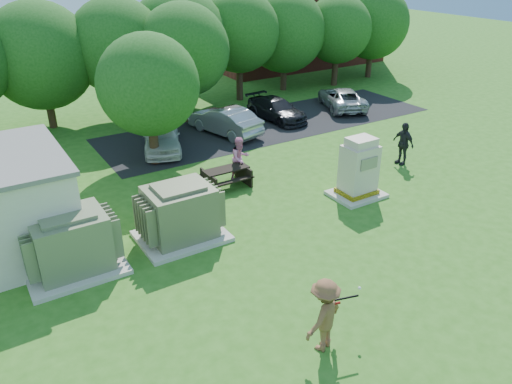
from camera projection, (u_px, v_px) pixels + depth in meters
ground at (323, 277)px, 15.66m from camera, size 120.00×120.00×0.00m
brick_building at (292, 16)px, 43.00m from camera, size 15.00×8.00×8.00m
parking_strip at (272, 123)px, 29.26m from camera, size 20.00×6.00×0.01m
transformer_left at (71, 244)px, 15.57m from camera, size 3.00×2.40×2.07m
transformer_right at (180, 214)px, 17.33m from camera, size 3.00×2.40×2.07m
generator_cabinet at (359, 171)px, 20.27m from camera, size 2.09×1.71×2.54m
picnic_table at (226, 175)px, 21.37m from camera, size 1.95×1.46×0.84m
batter at (324, 315)px, 12.47m from camera, size 1.51×1.16×2.06m
person_at_picnic at (240, 158)px, 21.91m from camera, size 1.03×0.86×1.93m
person_walking_right at (403, 143)px, 23.43m from camera, size 0.51×1.20×2.04m
car_white at (161, 136)px, 25.17m from camera, size 3.22×4.79×1.51m
car_silver_a at (225, 121)px, 27.36m from camera, size 2.65×4.82×1.51m
car_dark at (277, 109)px, 29.65m from camera, size 2.15×4.52×1.27m
car_silver_b at (342, 98)px, 31.80m from camera, size 3.85×5.19×1.31m
batting_equipment at (345, 298)px, 12.61m from camera, size 1.22×0.39×0.19m
tree_row at (149, 47)px, 28.74m from camera, size 41.30×13.30×7.30m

